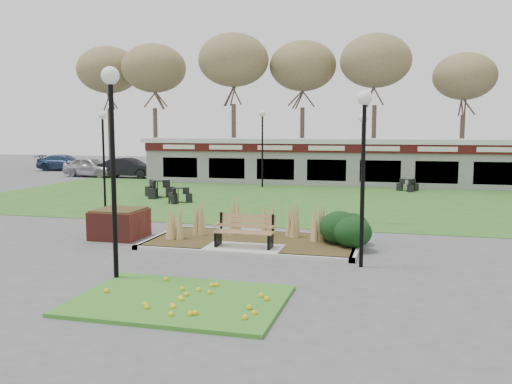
% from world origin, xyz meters
% --- Properties ---
extents(ground, '(100.00, 100.00, 0.00)m').
position_xyz_m(ground, '(0.00, 0.00, 0.00)').
color(ground, '#515154').
rests_on(ground, ground).
extents(lawn, '(34.00, 16.00, 0.02)m').
position_xyz_m(lawn, '(0.00, 12.00, 0.01)').
color(lawn, '#24631F').
rests_on(lawn, ground).
extents(flower_bed, '(4.20, 3.00, 0.16)m').
position_xyz_m(flower_bed, '(0.00, -4.60, 0.07)').
color(flower_bed, '#296E1F').
rests_on(flower_bed, ground).
extents(planting_bed, '(6.75, 3.40, 1.27)m').
position_xyz_m(planting_bed, '(1.27, 1.35, 0.37)').
color(planting_bed, '#372A16').
rests_on(planting_bed, ground).
extents(park_bench, '(1.70, 0.66, 0.93)m').
position_xyz_m(park_bench, '(0.00, 0.25, 0.59)').
color(park_bench, olive).
rests_on(park_bench, ground).
extents(brick_planter, '(1.50, 1.50, 0.95)m').
position_xyz_m(brick_planter, '(-4.40, 1.00, 0.48)').
color(brick_planter, maroon).
rests_on(brick_planter, ground).
extents(food_pavilion, '(24.60, 3.40, 2.90)m').
position_xyz_m(food_pavilion, '(0.00, 19.96, 1.48)').
color(food_pavilion, gray).
rests_on(food_pavilion, ground).
extents(tree_backdrop, '(47.24, 5.24, 10.36)m').
position_xyz_m(tree_backdrop, '(0.00, 28.00, 8.36)').
color(tree_backdrop, '#47382B').
rests_on(tree_backdrop, ground).
extents(lamp_post_near_left, '(0.37, 0.37, 4.43)m').
position_xyz_m(lamp_post_near_left, '(3.36, -0.80, 3.23)').
color(lamp_post_near_left, black).
rests_on(lamp_post_near_left, ground).
extents(lamp_post_near_right, '(0.40, 0.40, 4.86)m').
position_xyz_m(lamp_post_near_right, '(-2.03, -3.50, 3.54)').
color(lamp_post_near_right, black).
rests_on(lamp_post_near_right, ground).
extents(lamp_post_mid_left, '(0.35, 0.35, 4.26)m').
position_xyz_m(lamp_post_mid_left, '(-8.28, 6.77, 3.11)').
color(lamp_post_mid_left, black).
rests_on(lamp_post_mid_left, ground).
extents(lamp_post_mid_right, '(0.34, 0.34, 4.05)m').
position_xyz_m(lamp_post_mid_right, '(2.94, 5.66, 2.95)').
color(lamp_post_mid_right, black).
rests_on(lamp_post_mid_right, ground).
extents(lamp_post_far_left, '(0.38, 0.38, 4.62)m').
position_xyz_m(lamp_post_far_left, '(-3.66, 17.00, 3.36)').
color(lamp_post_far_left, black).
rests_on(lamp_post_far_left, ground).
extents(bistro_set_a, '(1.30, 1.20, 0.70)m').
position_xyz_m(bistro_set_a, '(-5.85, 9.26, 0.25)').
color(bistro_set_a, black).
rests_on(bistro_set_a, ground).
extents(bistro_set_b, '(1.60, 1.43, 0.85)m').
position_xyz_m(bistro_set_b, '(-7.66, 10.88, 0.30)').
color(bistro_set_b, black).
rests_on(bistro_set_b, ground).
extents(bistro_set_d, '(1.24, 1.21, 0.67)m').
position_xyz_m(bistro_set_d, '(4.82, 17.00, 0.24)').
color(bistro_set_d, black).
rests_on(bistro_set_d, ground).
extents(car_silver, '(4.44, 2.24, 1.45)m').
position_xyz_m(car_silver, '(-17.69, 21.00, 0.73)').
color(car_silver, '#A2A2A7').
rests_on(car_silver, ground).
extents(car_black, '(4.35, 1.56, 1.43)m').
position_xyz_m(car_black, '(-14.60, 21.00, 0.71)').
color(car_black, black).
rests_on(car_black, ground).
extents(car_blue, '(4.89, 2.62, 1.35)m').
position_xyz_m(car_blue, '(-23.15, 25.83, 0.67)').
color(car_blue, navy).
rests_on(car_blue, ground).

